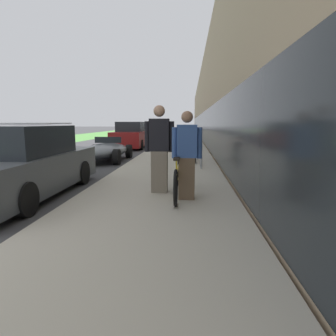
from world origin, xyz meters
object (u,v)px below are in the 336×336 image
Objects in this scene: person_bystander at (159,149)px; cruiser_bike_nearest at (195,151)px; vintage_roadster_curbside at (105,151)px; parked_sedan_far at (132,136)px; person_rider at (187,156)px; tandem_bicycle at (178,178)px; parked_sedan_curbside at (24,165)px; bike_rack_hoop at (201,152)px.

cruiser_bike_nearest is (0.83, 5.10, -0.51)m from person_bystander.
vintage_roadster_curbside is (-3.68, 0.77, -0.10)m from cruiser_bike_nearest.
parked_sedan_far is at bearing 103.69° from person_bystander.
person_rider is at bearing -43.36° from person_bystander.
vintage_roadster_curbside is at bearing 117.90° from tandem_bicycle.
bike_rack_hoop is at bearing 43.88° from parked_sedan_curbside.
person_bystander is 0.46× the size of vintage_roadster_curbside.
cruiser_bike_nearest is (0.44, 5.36, 0.04)m from tandem_bicycle.
cruiser_bike_nearest reaches higher than tandem_bicycle.
bike_rack_hoop is (0.43, 4.12, -0.33)m from person_rider.
parked_sedan_far is at bearing 91.22° from vintage_roadster_curbside.
cruiser_bike_nearest is (0.25, 5.65, -0.44)m from person_rider.
person_rider is 0.92× the size of person_bystander.
bike_rack_hoop is (1.01, 3.58, -0.40)m from person_bystander.
tandem_bicycle is at bearing -1.61° from parked_sedan_curbside.
parked_sedan_far is at bearing 105.12° from tandem_bicycle.
tandem_bicycle is 0.51× the size of parked_sedan_far.
person_rider is at bearing -6.38° from parked_sedan_curbside.
parked_sedan_curbside is at bearing -176.83° from person_bystander.
parked_sedan_far is (-0.14, 6.38, 0.32)m from vintage_roadster_curbside.
parked_sedan_far is at bearing 105.56° from person_rider.
tandem_bicycle is at bearing 122.14° from person_rider.
vintage_roadster_curbside reaches higher than tandem_bicycle.
bike_rack_hoop is at bearing -83.40° from cruiser_bike_nearest.
parked_sedan_far reaches higher than bike_rack_hoop.
cruiser_bike_nearest is 6.44m from parked_sedan_curbside.
person_bystander is at bearing -105.74° from bike_rack_hoop.
tandem_bicycle is 0.72m from person_bystander.
person_rider is (0.19, -0.29, 0.48)m from tandem_bicycle.
person_rider reaches higher than parked_sedan_curbside.
parked_sedan_far is (-3.99, 8.68, 0.11)m from bike_rack_hoop.
person_bystander is 0.40× the size of parked_sedan_curbside.
person_rider is at bearing -95.95° from bike_rack_hoop.
person_rider is at bearing -74.44° from parked_sedan_far.
tandem_bicycle is 12.96m from parked_sedan_far.
parked_sedan_curbside reaches higher than vintage_roadster_curbside.
parked_sedan_far is (-3.56, 12.80, -0.22)m from person_rider.
person_rider is 0.80m from person_bystander.
person_bystander is 12.62m from parked_sedan_far.
person_bystander reaches higher than person_rider.
bike_rack_hoop is 1.54m from cruiser_bike_nearest.
bike_rack_hoop is (0.61, 3.83, 0.15)m from tandem_bicycle.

